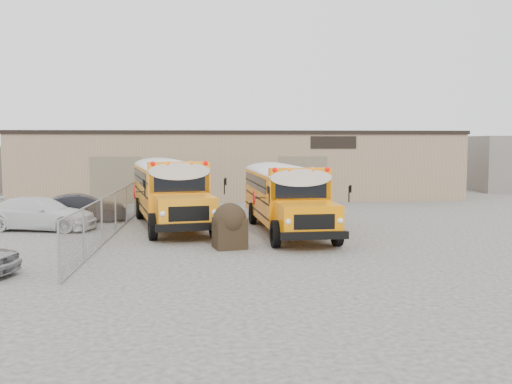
{
  "coord_description": "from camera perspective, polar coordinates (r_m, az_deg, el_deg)",
  "views": [
    {
      "loc": [
        -1.77,
        -21.66,
        3.91
      ],
      "look_at": [
        0.18,
        4.66,
        1.6
      ],
      "focal_mm": 40.0,
      "sensor_mm": 36.0,
      "label": 1
    }
  ],
  "objects": [
    {
      "name": "tarp_bundle",
      "position": [
        21.04,
        -2.64,
        -3.32
      ],
      "size": [
        1.34,
        1.26,
        1.69
      ],
      "color": "black",
      "rests_on": "ground"
    },
    {
      "name": "car_dark",
      "position": [
        29.2,
        -16.95,
        -1.56
      ],
      "size": [
        4.36,
        2.32,
        1.36
      ],
      "primitive_type": "imported",
      "rotation": [
        0.0,
        0.0,
        1.79
      ],
      "color": "black",
      "rests_on": "ground"
    },
    {
      "name": "ground",
      "position": [
        22.08,
        0.43,
        -5.2
      ],
      "size": [
        120.0,
        120.0,
        0.0
      ],
      "primitive_type": "plane",
      "color": "#3F3D3A",
      "rests_on": "ground"
    },
    {
      "name": "school_bus_left",
      "position": [
        33.96,
        -10.04,
        1.38
      ],
      "size": [
        4.7,
        11.0,
        3.13
      ],
      "color": "orange",
      "rests_on": "ground"
    },
    {
      "name": "chainlink_fence",
      "position": [
        25.2,
        -13.88,
        -2.0
      ],
      "size": [
        0.07,
        18.07,
        1.81
      ],
      "color": "gray",
      "rests_on": "ground"
    },
    {
      "name": "car_white",
      "position": [
        27.23,
        -20.76,
        -2.03
      ],
      "size": [
        5.35,
        3.02,
        1.46
      ],
      "primitive_type": "imported",
      "rotation": [
        0.0,
        0.0,
        1.37
      ],
      "color": "silver",
      "rests_on": "ground"
    },
    {
      "name": "warehouse",
      "position": [
        41.72,
        -1.81,
        2.89
      ],
      "size": [
        30.2,
        10.2,
        4.67
      ],
      "color": "tan",
      "rests_on": "ground"
    },
    {
      "name": "school_bus_right",
      "position": [
        31.35,
        0.82,
        0.97
      ],
      "size": [
        3.21,
        10.21,
        2.95
      ],
      "color": "orange",
      "rests_on": "ground"
    }
  ]
}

